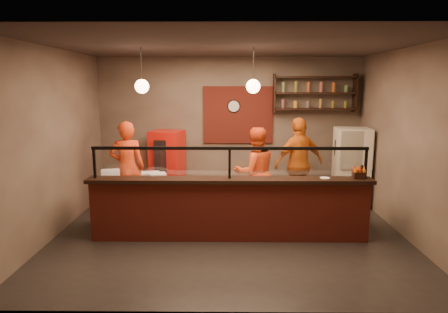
{
  "coord_description": "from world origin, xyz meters",
  "views": [
    {
      "loc": [
        -0.02,
        -6.7,
        2.56
      ],
      "look_at": [
        -0.1,
        0.3,
        1.32
      ],
      "focal_mm": 32.0,
      "sensor_mm": 36.0,
      "label": 1
    }
  ],
  "objects_px": {
    "cook_left": "(127,168)",
    "condiment_caddy": "(359,175)",
    "fridge": "(351,167)",
    "pizza_dough": "(209,180)",
    "pepper_mill": "(362,171)",
    "cook_mid": "(255,172)",
    "red_cooler": "(167,165)",
    "wall_clock": "(234,106)",
    "cook_right": "(299,164)"
  },
  "relations": [
    {
      "from": "pepper_mill",
      "to": "red_cooler",
      "type": "bearing_deg",
      "value": 146.6
    },
    {
      "from": "cook_mid",
      "to": "condiment_caddy",
      "type": "distance_m",
      "value": 2.05
    },
    {
      "from": "red_cooler",
      "to": "cook_right",
      "type": "bearing_deg",
      "value": 0.35
    },
    {
      "from": "cook_left",
      "to": "cook_right",
      "type": "distance_m",
      "value": 3.52
    },
    {
      "from": "cook_mid",
      "to": "cook_right",
      "type": "distance_m",
      "value": 1.07
    },
    {
      "from": "pizza_dough",
      "to": "pepper_mill",
      "type": "distance_m",
      "value": 2.61
    },
    {
      "from": "cook_mid",
      "to": "cook_right",
      "type": "xyz_separation_m",
      "value": [
        0.94,
        0.51,
        0.07
      ]
    },
    {
      "from": "cook_left",
      "to": "pizza_dough",
      "type": "bearing_deg",
      "value": 144.02
    },
    {
      "from": "cook_right",
      "to": "fridge",
      "type": "xyz_separation_m",
      "value": [
        1.15,
        0.21,
        -0.12
      ]
    },
    {
      "from": "red_cooler",
      "to": "pepper_mill",
      "type": "relative_size",
      "value": 7.47
    },
    {
      "from": "cook_left",
      "to": "pizza_dough",
      "type": "height_order",
      "value": "cook_left"
    },
    {
      "from": "cook_left",
      "to": "fridge",
      "type": "height_order",
      "value": "cook_left"
    },
    {
      "from": "wall_clock",
      "to": "cook_left",
      "type": "xyz_separation_m",
      "value": [
        -2.15,
        -1.34,
        -1.16
      ]
    },
    {
      "from": "cook_mid",
      "to": "condiment_caddy",
      "type": "relative_size",
      "value": 8.98
    },
    {
      "from": "pizza_dough",
      "to": "pepper_mill",
      "type": "relative_size",
      "value": 2.42
    },
    {
      "from": "condiment_caddy",
      "to": "pepper_mill",
      "type": "xyz_separation_m",
      "value": [
        0.06,
        0.05,
        0.05
      ]
    },
    {
      "from": "pizza_dough",
      "to": "condiment_caddy",
      "type": "height_order",
      "value": "condiment_caddy"
    },
    {
      "from": "cook_mid",
      "to": "pepper_mill",
      "type": "xyz_separation_m",
      "value": [
        1.68,
        -1.17,
        0.28
      ]
    },
    {
      "from": "cook_right",
      "to": "red_cooler",
      "type": "xyz_separation_m",
      "value": [
        -2.85,
        0.69,
        -0.18
      ]
    },
    {
      "from": "fridge",
      "to": "condiment_caddy",
      "type": "relative_size",
      "value": 8.54
    },
    {
      "from": "cook_right",
      "to": "pepper_mill",
      "type": "bearing_deg",
      "value": 91.48
    },
    {
      "from": "cook_right",
      "to": "cook_left",
      "type": "bearing_deg",
      "value": -16.65
    },
    {
      "from": "cook_mid",
      "to": "pizza_dough",
      "type": "height_order",
      "value": "cook_mid"
    },
    {
      "from": "cook_left",
      "to": "condiment_caddy",
      "type": "distance_m",
      "value": 4.41
    },
    {
      "from": "fridge",
      "to": "red_cooler",
      "type": "height_order",
      "value": "fridge"
    },
    {
      "from": "cook_left",
      "to": "cook_mid",
      "type": "height_order",
      "value": "cook_left"
    },
    {
      "from": "cook_mid",
      "to": "cook_right",
      "type": "relative_size",
      "value": 0.92
    },
    {
      "from": "wall_clock",
      "to": "cook_right",
      "type": "distance_m",
      "value": 2.03
    },
    {
      "from": "pepper_mill",
      "to": "fridge",
      "type": "bearing_deg",
      "value": 77.72
    },
    {
      "from": "fridge",
      "to": "pepper_mill",
      "type": "distance_m",
      "value": 1.96
    },
    {
      "from": "red_cooler",
      "to": "pepper_mill",
      "type": "xyz_separation_m",
      "value": [
        3.59,
        -2.37,
        0.38
      ]
    },
    {
      "from": "fridge",
      "to": "cook_right",
      "type": "bearing_deg",
      "value": -163.9
    },
    {
      "from": "fridge",
      "to": "condiment_caddy",
      "type": "distance_m",
      "value": 2.01
    },
    {
      "from": "cook_right",
      "to": "red_cooler",
      "type": "relative_size",
      "value": 1.22
    },
    {
      "from": "red_cooler",
      "to": "pepper_mill",
      "type": "bearing_deg",
      "value": -19.51
    },
    {
      "from": "cook_right",
      "to": "fridge",
      "type": "distance_m",
      "value": 1.18
    },
    {
      "from": "red_cooler",
      "to": "pepper_mill",
      "type": "distance_m",
      "value": 4.32
    },
    {
      "from": "red_cooler",
      "to": "condiment_caddy",
      "type": "height_order",
      "value": "red_cooler"
    },
    {
      "from": "cook_left",
      "to": "cook_mid",
      "type": "distance_m",
      "value": 2.56
    },
    {
      "from": "fridge",
      "to": "pepper_mill",
      "type": "bearing_deg",
      "value": -96.51
    },
    {
      "from": "cook_left",
      "to": "pizza_dough",
      "type": "distance_m",
      "value": 1.91
    },
    {
      "from": "cook_left",
      "to": "fridge",
      "type": "xyz_separation_m",
      "value": [
        4.65,
        0.55,
        -0.1
      ]
    },
    {
      "from": "wall_clock",
      "to": "pizza_dough",
      "type": "bearing_deg",
      "value": -101.8
    },
    {
      "from": "wall_clock",
      "to": "pepper_mill",
      "type": "distance_m",
      "value": 3.52
    },
    {
      "from": "cook_right",
      "to": "red_cooler",
      "type": "height_order",
      "value": "cook_right"
    },
    {
      "from": "cook_left",
      "to": "condiment_caddy",
      "type": "bearing_deg",
      "value": 153.76
    },
    {
      "from": "cook_left",
      "to": "fridge",
      "type": "distance_m",
      "value": 4.68
    },
    {
      "from": "cook_right",
      "to": "condiment_caddy",
      "type": "bearing_deg",
      "value": 89.25
    },
    {
      "from": "cook_left",
      "to": "cook_right",
      "type": "bearing_deg",
      "value": 177.7
    },
    {
      "from": "wall_clock",
      "to": "cook_mid",
      "type": "bearing_deg",
      "value": -74.9
    }
  ]
}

